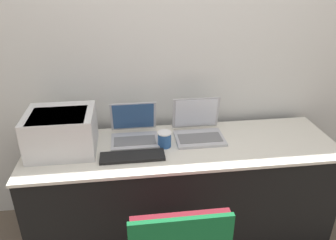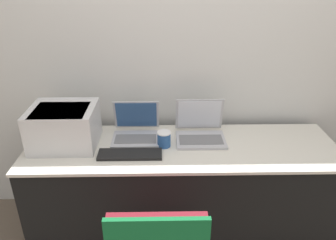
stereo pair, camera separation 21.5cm
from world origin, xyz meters
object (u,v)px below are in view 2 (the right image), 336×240
object	(u,v)px
laptop_left	(136,130)
external_keyboard	(130,154)
laptop_right	(200,130)
printer	(64,125)
coffee_cup	(164,139)

from	to	relation	value
laptop_left	external_keyboard	xyz separation A→B (m)	(-0.02, -0.25, -0.04)
laptop_right	external_keyboard	distance (m)	0.53
printer	external_keyboard	bearing A→B (deg)	-19.49
laptop_left	laptop_right	size ratio (longest dim) A/B	0.96
printer	coffee_cup	bearing A→B (deg)	-3.27
laptop_left	external_keyboard	bearing A→B (deg)	-95.17
laptop_left	coffee_cup	distance (m)	0.24
laptop_left	coffee_cup	bearing A→B (deg)	-33.76
printer	laptop_right	distance (m)	0.92
external_keyboard	laptop_left	bearing A→B (deg)	84.83
coffee_cup	laptop_left	bearing A→B (deg)	146.24
laptop_right	printer	bearing A→B (deg)	-175.29
laptop_left	laptop_right	bearing A→B (deg)	-2.26
printer	laptop_right	xyz separation A→B (m)	(0.91, 0.08, -0.09)
laptop_left	printer	bearing A→B (deg)	-168.69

